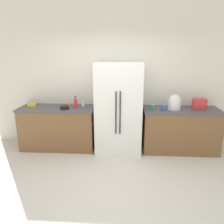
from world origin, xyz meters
name	(u,v)px	position (x,y,z in m)	size (l,w,h in m)	color
ground_plane	(107,188)	(0.00, 0.00, 0.00)	(10.99, 10.99, 0.00)	beige
kitchen_back_panel	(114,76)	(0.00, 1.85, 1.54)	(5.50, 0.10, 3.08)	silver
counter_left	(58,127)	(-1.19, 1.48, 0.46)	(1.60, 0.66, 0.92)	brown
counter_right	(180,130)	(1.44, 1.48, 0.46)	(1.57, 0.66, 0.92)	brown
refrigerator	(119,108)	(0.13, 1.43, 0.94)	(0.94, 0.75, 1.87)	white
toaster	(199,104)	(1.79, 1.51, 1.03)	(0.25, 0.17, 0.22)	red
rice_cooker	(175,102)	(1.27, 1.46, 1.07)	(0.26, 0.26, 0.32)	white
bottle_a	(76,103)	(-0.79, 1.49, 1.02)	(0.07, 0.07, 0.24)	red
cup_a	(153,108)	(0.84, 1.38, 0.97)	(0.07, 0.07, 0.09)	teal
cup_b	(163,108)	(1.04, 1.38, 0.97)	(0.09, 0.09, 0.09)	blue
cup_c	(83,104)	(-0.65, 1.61, 0.97)	(0.08, 0.08, 0.09)	white
cup_d	(69,105)	(-0.95, 1.51, 0.96)	(0.08, 0.08, 0.09)	orange
bowl_a	(65,108)	(-0.99, 1.36, 0.95)	(0.19, 0.19, 0.05)	black
bowl_b	(32,105)	(-1.77, 1.54, 0.95)	(0.19, 0.19, 0.06)	yellow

